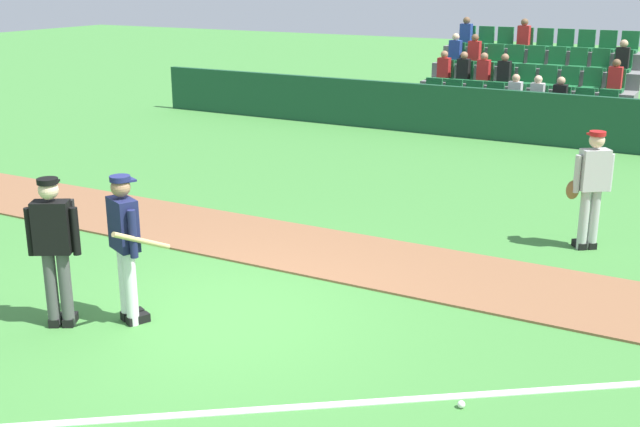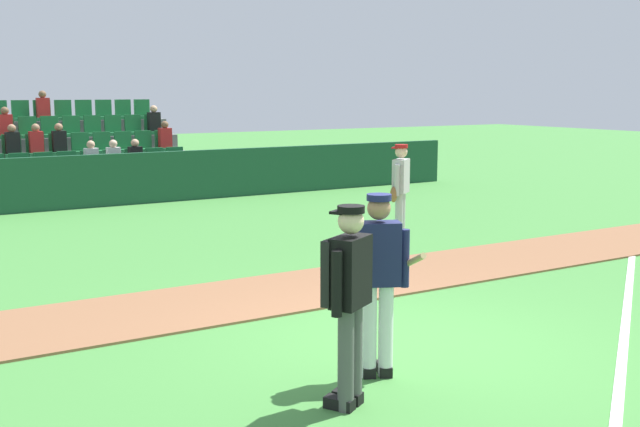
# 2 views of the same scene
# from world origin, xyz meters

# --- Properties ---
(ground_plane) EXTENTS (80.00, 80.00, 0.00)m
(ground_plane) POSITION_xyz_m (0.00, 0.00, 0.00)
(ground_plane) COLOR #42843A
(infield_dirt_path) EXTENTS (28.00, 1.91, 0.03)m
(infield_dirt_path) POSITION_xyz_m (0.00, 2.54, 0.01)
(infield_dirt_path) COLOR brown
(infield_dirt_path) RESTS_ON ground
(foul_line_chalk) EXTENTS (9.75, 7.16, 0.01)m
(foul_line_chalk) POSITION_xyz_m (3.00, -0.50, 0.01)
(foul_line_chalk) COLOR white
(foul_line_chalk) RESTS_ON ground
(dugout_fence) EXTENTS (20.00, 0.16, 1.23)m
(dugout_fence) POSITION_xyz_m (0.00, 11.64, 0.62)
(dugout_fence) COLOR #19472D
(dugout_fence) RESTS_ON ground
(stadium_bleachers) EXTENTS (5.55, 3.80, 2.70)m
(stadium_bleachers) POSITION_xyz_m (-0.02, 13.93, 0.76)
(stadium_bleachers) COLOR slate
(stadium_bleachers) RESTS_ON ground
(batter_navy_jersey) EXTENTS (0.62, 0.80, 1.76)m
(batter_navy_jersey) POSITION_xyz_m (-0.80, -0.62, 0.97)
(batter_navy_jersey) COLOR white
(batter_navy_jersey) RESTS_ON ground
(umpire_home_plate) EXTENTS (0.54, 0.45, 1.76)m
(umpire_home_plate) POSITION_xyz_m (-1.44, -1.07, 1.00)
(umpire_home_plate) COLOR #4C4C4C
(umpire_home_plate) RESTS_ON ground
(runner_grey_jersey) EXTENTS (0.60, 0.47, 1.76)m
(runner_grey_jersey) POSITION_xyz_m (3.34, 4.56, 0.96)
(runner_grey_jersey) COLOR #B2B2B2
(runner_grey_jersey) RESTS_ON ground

